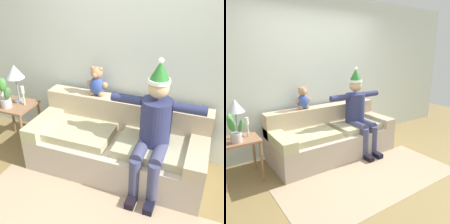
{
  "view_description": "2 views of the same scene",
  "coord_description": "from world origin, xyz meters",
  "views": [
    {
      "loc": [
        0.93,
        -1.61,
        2.29
      ],
      "look_at": [
        -0.05,
        0.95,
        0.81
      ],
      "focal_mm": 43.91,
      "sensor_mm": 36.0,
      "label": 1
    },
    {
      "loc": [
        -2.02,
        -2.13,
        1.77
      ],
      "look_at": [
        0.07,
        0.92,
        0.77
      ],
      "focal_mm": 36.76,
      "sensor_mm": 36.0,
      "label": 2
    }
  ],
  "objects": [
    {
      "name": "couch",
      "position": [
        0.0,
        1.03,
        0.32
      ],
      "size": [
        2.12,
        0.89,
        0.82
      ],
      "color": "#B7A998",
      "rests_on": "ground_plane"
    },
    {
      "name": "ground_plane",
      "position": [
        0.0,
        0.0,
        0.0
      ],
      "size": [
        10.0,
        10.0,
        0.0
      ],
      "primitive_type": "plane",
      "color": "olive"
    },
    {
      "name": "area_rug",
      "position": [
        0.0,
        -0.02,
        0.0
      ],
      "size": [
        2.57,
        1.12,
        0.01
      ],
      "primitive_type": "cube",
      "color": "tan",
      "rests_on": "ground_plane"
    },
    {
      "name": "potted_plant",
      "position": [
        -1.54,
        0.91,
        0.79
      ],
      "size": [
        0.25,
        0.24,
        0.39
      ],
      "color": "#B4ABA8",
      "rests_on": "side_table"
    },
    {
      "name": "back_wall",
      "position": [
        0.0,
        1.55,
        1.35
      ],
      "size": [
        7.0,
        0.1,
        2.7
      ],
      "primitive_type": "cube",
      "color": "silver",
      "rests_on": "ground_plane"
    },
    {
      "name": "table_lamp",
      "position": [
        -1.48,
        1.11,
        1.03
      ],
      "size": [
        0.24,
        0.24,
        0.53
      ],
      "color": "gray",
      "rests_on": "side_table"
    },
    {
      "name": "side_table",
      "position": [
        -1.51,
        1.02,
        0.51
      ],
      "size": [
        0.55,
        0.46,
        0.61
      ],
      "color": "#916647",
      "rests_on": "ground_plane"
    },
    {
      "name": "teddy_bear",
      "position": [
        -0.39,
        1.3,
        0.99
      ],
      "size": [
        0.29,
        0.17,
        0.38
      ],
      "color": "#354F9F",
      "rests_on": "couch"
    },
    {
      "name": "person_seated",
      "position": [
        0.46,
        0.86,
        0.75
      ],
      "size": [
        1.02,
        0.77,
        1.5
      ],
      "color": "navy",
      "rests_on": "ground_plane"
    },
    {
      "name": "candle_short",
      "position": [
        -1.36,
        1.06,
        0.79
      ],
      "size": [
        0.04,
        0.04,
        0.27
      ],
      "color": "beige",
      "rests_on": "side_table"
    }
  ]
}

